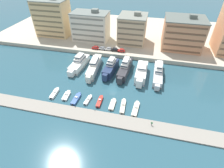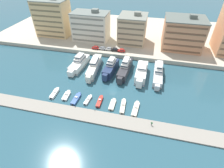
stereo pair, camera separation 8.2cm
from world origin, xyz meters
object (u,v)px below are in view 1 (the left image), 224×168
Objects in this scene: motorboat_blue_mid_left at (76,99)px; motorboat_cream_mid_right at (123,106)px; yacht_navy_mid_left at (111,68)px; car_white_mid_left at (109,49)px; yacht_silver_center_right at (158,73)px; motorboat_red_center at (100,101)px; car_black_center_left at (115,49)px; pedestrian_near_edge at (152,123)px; yacht_white_center at (141,73)px; car_red_center at (122,50)px; yacht_charcoal_center_left at (125,68)px; car_red_far_left at (96,47)px; motorboat_white_center_left at (88,100)px; yacht_white_far_left at (79,63)px; motorboat_white_far_left at (54,93)px; motorboat_cream_right at (136,109)px; yacht_ivory_left at (94,67)px; motorboat_white_left at (66,96)px; car_silver_left at (102,48)px; motorboat_cream_center_right at (112,105)px.

motorboat_blue_mid_left is 18.99m from motorboat_cream_mid_right.
yacht_navy_mid_left is 19.18m from car_white_mid_left.
yacht_silver_center_right reaches higher than motorboat_blue_mid_left.
car_black_center_left is (-2.78, 39.98, 2.65)m from motorboat_red_center.
car_white_mid_left is at bearing 119.53° from pedestrian_near_edge.
yacht_white_center is 22.57m from car_red_center.
car_red_far_left is (-20.05, 16.99, 0.60)m from yacht_charcoal_center_left.
car_white_mid_left is 2.51× the size of pedestrian_near_edge.
motorboat_cream_mid_right is at bearing -2.71° from motorboat_red_center.
yacht_navy_mid_left reaches higher than yacht_silver_center_right.
yacht_white_center reaches higher than motorboat_red_center.
motorboat_white_center_left is 1.44× the size of car_black_center_left.
car_white_mid_left is at bearing 98.89° from motorboat_red_center.
yacht_white_far_left is 22.60m from motorboat_white_far_left.
car_white_mid_left is 1.00× the size of car_black_center_left.
motorboat_cream_right is 2.01× the size of car_red_center.
yacht_ivory_left is at bearing -176.39° from yacht_silver_center_right.
motorboat_white_center_left is at bearing -92.86° from car_black_center_left.
car_black_center_left is at bearing 73.95° from motorboat_white_left.
car_silver_left is (-5.33, 40.24, 2.71)m from motorboat_white_center_left.
yacht_ivory_left reaches higher than car_black_center_left.
motorboat_cream_center_right is 0.81× the size of motorboat_cream_mid_right.
yacht_ivory_left is 30.81m from yacht_silver_center_right.
car_red_center is at bearing 125.03° from yacht_white_center.
car_silver_left is (-0.53, 40.75, 2.67)m from motorboat_blue_mid_left.
car_red_center reaches higher than motorboat_cream_center_right.
yacht_silver_center_right reaches higher than car_silver_left.
yacht_silver_center_right reaches higher than motorboat_cream_center_right.
pedestrian_near_edge is (21.30, -28.86, -1.06)m from yacht_navy_mid_left.
yacht_white_far_left is 31.53m from yacht_white_center.
yacht_silver_center_right is 5.17× the size of car_white_mid_left.
car_black_center_left is at bearing -2.60° from car_white_mid_left.
yacht_ivory_left is 13.00× the size of pedestrian_near_edge.
yacht_white_center is 4.39× the size of car_silver_left.
car_red_center is (20.66, 39.38, 2.63)m from motorboat_white_far_left.
pedestrian_near_edge is at bearing -10.47° from motorboat_white_far_left.
yacht_white_center is (14.81, -0.54, -0.17)m from yacht_navy_mid_left.
yacht_silver_center_right is at bearing 14.63° from yacht_white_center.
motorboat_cream_center_right is at bearing -64.29° from car_red_far_left.
yacht_white_far_left is 2.58× the size of motorboat_blue_mid_left.
yacht_white_center is 4.29× the size of car_black_center_left.
yacht_silver_center_right is at bearing -34.42° from car_black_center_left.
yacht_silver_center_right is 47.26m from motorboat_white_far_left.
motorboat_white_far_left is 19.62m from motorboat_red_center.
motorboat_white_left is at bearing 168.09° from pedestrian_near_edge.
yacht_charcoal_center_left is 4.75× the size of car_white_mid_left.
yacht_navy_mid_left reaches higher than car_silver_left.
yacht_white_center is 28.54m from motorboat_white_center_left.
car_silver_left reaches higher than motorboat_blue_mid_left.
motorboat_white_left reaches higher than motorboat_white_center_left.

